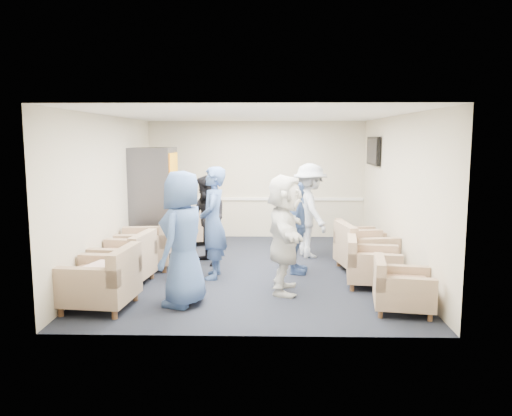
{
  "coord_description": "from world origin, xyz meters",
  "views": [
    {
      "loc": [
        0.24,
        -8.6,
        2.31
      ],
      "look_at": [
        0.05,
        0.2,
        1.08
      ],
      "focal_mm": 35.0,
      "sensor_mm": 36.0,
      "label": 1
    }
  ],
  "objects_px": {
    "person_front_left": "(183,239)",
    "person_back_left": "(207,220)",
    "armchair_corner": "(197,229)",
    "person_mid_left": "(213,223)",
    "person_back_right": "(310,211)",
    "armchair_left_near": "(103,283)",
    "person_mid_right": "(296,228)",
    "person_front_right": "(285,234)",
    "armchair_right_midfar": "(362,251)",
    "armchair_left_far": "(149,247)",
    "armchair_right_far": "(356,243)",
    "vending_machine": "(154,199)",
    "armchair_right_midnear": "(370,266)",
    "armchair_right_near": "(399,289)",
    "armchair_left_mid": "(125,262)"
  },
  "relations": [
    {
      "from": "armchair_left_far",
      "to": "armchair_corner",
      "type": "height_order",
      "value": "armchair_left_far"
    },
    {
      "from": "person_mid_left",
      "to": "vending_machine",
      "type": "bearing_deg",
      "value": -145.78
    },
    {
      "from": "person_front_left",
      "to": "person_back_left",
      "type": "bearing_deg",
      "value": -163.56
    },
    {
      "from": "armchair_right_midfar",
      "to": "armchair_corner",
      "type": "bearing_deg",
      "value": 46.0
    },
    {
      "from": "armchair_left_mid",
      "to": "armchair_right_near",
      "type": "height_order",
      "value": "armchair_left_mid"
    },
    {
      "from": "armchair_right_far",
      "to": "vending_machine",
      "type": "xyz_separation_m",
      "value": [
        -4.06,
        0.76,
        0.75
      ]
    },
    {
      "from": "armchair_left_near",
      "to": "person_front_left",
      "type": "relative_size",
      "value": 0.53
    },
    {
      "from": "armchair_left_far",
      "to": "vending_machine",
      "type": "bearing_deg",
      "value": -176.81
    },
    {
      "from": "armchair_right_midfar",
      "to": "person_mid_left",
      "type": "height_order",
      "value": "person_mid_left"
    },
    {
      "from": "armchair_right_midfar",
      "to": "vending_machine",
      "type": "distance_m",
      "value": 4.37
    },
    {
      "from": "armchair_right_near",
      "to": "person_back_right",
      "type": "height_order",
      "value": "person_back_right"
    },
    {
      "from": "person_mid_left",
      "to": "person_mid_right",
      "type": "height_order",
      "value": "person_mid_left"
    },
    {
      "from": "armchair_right_midnear",
      "to": "person_mid_right",
      "type": "bearing_deg",
      "value": 65.48
    },
    {
      "from": "armchair_right_midnear",
      "to": "person_front_right",
      "type": "bearing_deg",
      "value": 112.68
    },
    {
      "from": "person_front_right",
      "to": "armchair_right_far",
      "type": "bearing_deg",
      "value": -32.38
    },
    {
      "from": "armchair_left_far",
      "to": "armchair_right_midfar",
      "type": "xyz_separation_m",
      "value": [
        3.79,
        -0.15,
        -0.01
      ]
    },
    {
      "from": "person_back_left",
      "to": "vending_machine",
      "type": "bearing_deg",
      "value": -169.53
    },
    {
      "from": "person_mid_left",
      "to": "person_back_right",
      "type": "height_order",
      "value": "person_mid_left"
    },
    {
      "from": "person_mid_right",
      "to": "person_front_right",
      "type": "relative_size",
      "value": 0.89
    },
    {
      "from": "armchair_right_midfar",
      "to": "person_mid_left",
      "type": "xyz_separation_m",
      "value": [
        -2.56,
        -0.48,
        0.57
      ]
    },
    {
      "from": "person_front_left",
      "to": "person_mid_left",
      "type": "height_order",
      "value": "person_front_left"
    },
    {
      "from": "armchair_right_midnear",
      "to": "person_mid_left",
      "type": "xyz_separation_m",
      "value": [
        -2.51,
        0.42,
        0.6
      ]
    },
    {
      "from": "person_back_right",
      "to": "armchair_left_near",
      "type": "bearing_deg",
      "value": 116.62
    },
    {
      "from": "armchair_right_near",
      "to": "armchair_right_midnear",
      "type": "bearing_deg",
      "value": 17.11
    },
    {
      "from": "armchair_left_near",
      "to": "person_mid_right",
      "type": "height_order",
      "value": "person_mid_right"
    },
    {
      "from": "armchair_right_far",
      "to": "person_back_left",
      "type": "bearing_deg",
      "value": 93.12
    },
    {
      "from": "person_mid_left",
      "to": "armchair_corner",
      "type": "bearing_deg",
      "value": -166.85
    },
    {
      "from": "vending_machine",
      "to": "person_back_right",
      "type": "distance_m",
      "value": 3.22
    },
    {
      "from": "armchair_corner",
      "to": "person_front_right",
      "type": "relative_size",
      "value": 0.58
    },
    {
      "from": "armchair_right_midnear",
      "to": "person_mid_right",
      "type": "height_order",
      "value": "person_mid_right"
    },
    {
      "from": "person_back_left",
      "to": "person_back_right",
      "type": "bearing_deg",
      "value": 73.01
    },
    {
      "from": "armchair_right_near",
      "to": "person_front_right",
      "type": "bearing_deg",
      "value": 70.85
    },
    {
      "from": "armchair_right_far",
      "to": "armchair_right_midnear",
      "type": "bearing_deg",
      "value": 170.95
    },
    {
      "from": "person_back_right",
      "to": "person_front_left",
      "type": "bearing_deg",
      "value": 126.9
    },
    {
      "from": "armchair_right_midnear",
      "to": "armchair_left_mid",
      "type": "bearing_deg",
      "value": 98.16
    },
    {
      "from": "person_front_left",
      "to": "person_back_right",
      "type": "relative_size",
      "value": 1.03
    },
    {
      "from": "armchair_corner",
      "to": "person_mid_left",
      "type": "height_order",
      "value": "person_mid_left"
    },
    {
      "from": "person_mid_left",
      "to": "person_mid_right",
      "type": "distance_m",
      "value": 1.43
    },
    {
      "from": "armchair_right_far",
      "to": "person_mid_left",
      "type": "distance_m",
      "value": 2.99
    },
    {
      "from": "armchair_right_far",
      "to": "person_mid_left",
      "type": "height_order",
      "value": "person_mid_left"
    },
    {
      "from": "armchair_right_midfar",
      "to": "person_back_right",
      "type": "bearing_deg",
      "value": 28.71
    },
    {
      "from": "armchair_left_mid",
      "to": "person_front_right",
      "type": "relative_size",
      "value": 0.56
    },
    {
      "from": "armchair_right_near",
      "to": "armchair_corner",
      "type": "xyz_separation_m",
      "value": [
        -3.32,
        4.24,
        0.02
      ]
    },
    {
      "from": "vending_machine",
      "to": "person_mid_left",
      "type": "distance_m",
      "value": 2.53
    },
    {
      "from": "armchair_left_mid",
      "to": "armchair_right_near",
      "type": "xyz_separation_m",
      "value": [
        4.03,
        -1.18,
        -0.05
      ]
    },
    {
      "from": "armchair_left_near",
      "to": "armchair_right_midfar",
      "type": "height_order",
      "value": "armchair_left_near"
    },
    {
      "from": "armchair_left_mid",
      "to": "person_front_right",
      "type": "bearing_deg",
      "value": 89.53
    },
    {
      "from": "armchair_corner",
      "to": "person_front_left",
      "type": "relative_size",
      "value": 0.55
    },
    {
      "from": "armchair_left_near",
      "to": "person_back_right",
      "type": "xyz_separation_m",
      "value": [
        3.06,
        3.09,
        0.55
      ]
    },
    {
      "from": "armchair_right_near",
      "to": "vending_machine",
      "type": "height_order",
      "value": "vending_machine"
    }
  ]
}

